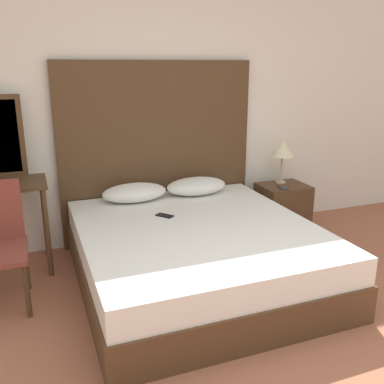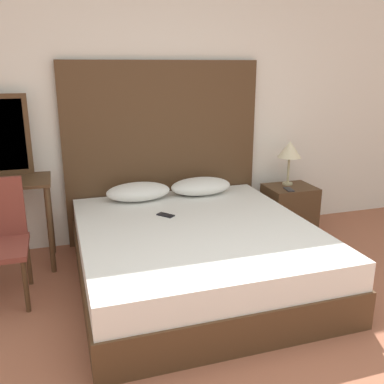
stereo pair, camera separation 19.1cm
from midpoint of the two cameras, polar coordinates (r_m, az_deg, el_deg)
The scene contains 9 objects.
wall_back at distance 4.33m, azimuth -5.40°, elevation 11.42°, with size 10.00×0.06×2.70m.
bed at distance 3.55m, azimuth -0.96°, elevation -8.22°, with size 1.86×2.05×0.50m.
headboard at distance 4.31m, azimuth -5.80°, elevation 5.20°, with size 1.96×0.05×1.78m.
pillow_left at distance 4.08m, azimuth -9.00°, elevation -0.08°, with size 0.61×0.35×0.17m.
pillow_right at distance 4.24m, azimuth -0.69°, elevation 0.79°, with size 0.61×0.35×0.17m.
phone_on_bed at distance 3.67m, azimuth -5.16°, elevation -3.16°, with size 0.15×0.16×0.01m.
nightstand at distance 4.70m, azimuth 10.82°, elevation -2.09°, with size 0.50×0.41×0.51m.
table_lamp at distance 4.61m, azimuth 10.82°, elevation 5.62°, with size 0.25×0.25×0.47m.
phone_on_nightstand at distance 4.50m, azimuth 10.83°, elevation 0.54°, with size 0.09×0.16×0.01m.
Camera 1 is at (-1.25, -1.44, 1.74)m, focal length 40.00 mm.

